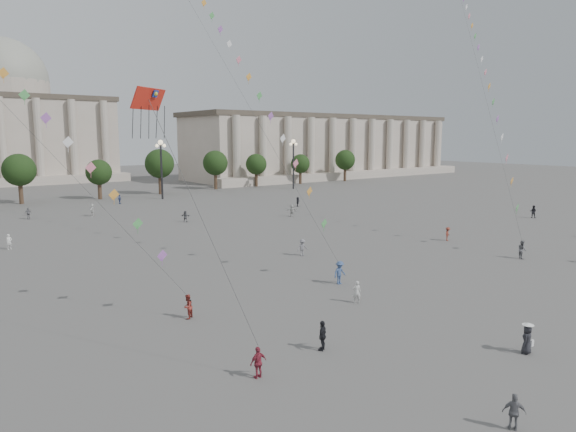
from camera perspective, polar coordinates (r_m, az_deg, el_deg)
ground at (r=30.66m, az=14.30°, el=-13.01°), size 360.00×360.00×0.00m
hall_east at (r=148.08m, az=4.19°, el=7.73°), size 84.00×26.22×17.20m
hall_central at (r=148.50m, az=-28.69°, el=8.92°), size 48.30×34.30×35.50m
tree_row at (r=98.33m, az=-23.83°, el=4.67°), size 137.12×5.12×8.00m
lamp_post_mid_east at (r=95.31m, az=-13.92°, el=6.24°), size 2.00×0.90×10.65m
lamp_post_far_east at (r=110.60m, az=0.60°, el=6.82°), size 2.00×0.90×10.65m
person_crowd_0 at (r=90.92m, az=-18.20°, el=1.77°), size 0.93×0.85×1.52m
person_crowd_4 at (r=78.29m, az=-20.93°, el=0.64°), size 1.13×1.72×1.77m
person_crowd_6 at (r=48.89m, az=1.61°, el=-3.51°), size 1.15×0.81×1.63m
person_crowd_7 at (r=72.59m, az=0.43°, el=0.60°), size 1.66×1.09×1.72m
person_crowd_8 at (r=58.51m, az=17.33°, el=-1.92°), size 1.11×0.88×1.50m
person_crowd_9 at (r=83.09m, az=1.09°, el=1.59°), size 1.37×1.32×1.56m
person_crowd_12 at (r=69.44m, az=-11.33°, el=-0.04°), size 1.21×1.37×1.51m
person_crowd_13 at (r=35.65m, az=7.64°, el=-8.35°), size 0.68×0.64×1.56m
person_crowd_15 at (r=79.33m, az=25.58°, el=0.45°), size 0.91×1.02×1.75m
person_crowd_16 at (r=78.89m, az=-26.91°, el=0.27°), size 1.03×0.65×1.64m
person_crowd_19 at (r=58.74m, az=-28.57°, el=-2.53°), size 0.67×0.57×1.57m
tourist_0 at (r=25.09m, az=-3.32°, el=-15.93°), size 0.91×0.40×1.53m
tourist_3 at (r=22.93m, az=23.84°, el=-19.30°), size 0.81×0.91×1.48m
tourist_4 at (r=27.99m, az=3.86°, el=-13.11°), size 1.02×0.85×1.64m
kite_flyer_0 at (r=33.03m, az=-11.09°, el=-9.85°), size 0.96×0.93×1.55m
kite_flyer_1 at (r=39.85m, az=5.77°, el=-6.27°), size 1.23×0.77×1.82m
kite_flyer_2 at (r=52.52m, az=24.56°, el=-3.40°), size 1.01×1.05×1.71m
hat_person at (r=30.26m, az=25.04°, el=-12.21°), size 0.86×0.69×1.69m
dragon_kite at (r=26.09m, az=-15.13°, el=10.81°), size 2.46×3.40×12.87m
kite_train_east at (r=75.85m, az=20.07°, el=17.74°), size 31.48×31.89×61.00m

